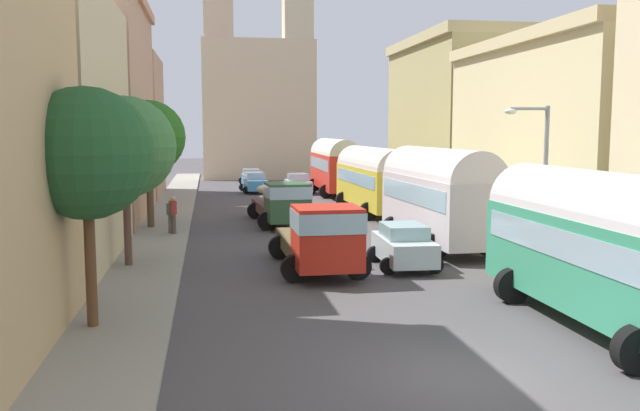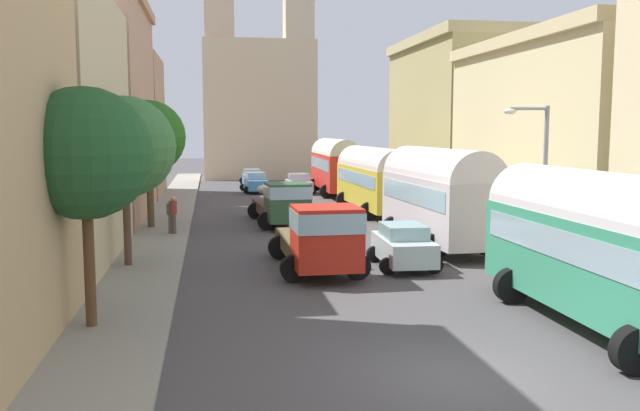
% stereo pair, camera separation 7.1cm
% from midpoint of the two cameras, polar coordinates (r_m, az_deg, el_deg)
% --- Properties ---
extents(ground_plane, '(154.00, 154.00, 0.00)m').
position_cam_midpoint_polar(ground_plane, '(39.94, -2.23, -0.61)').
color(ground_plane, '#4B484A').
extents(sidewalk_left, '(2.50, 70.00, 0.14)m').
position_cam_midpoint_polar(sidewalk_left, '(39.69, -12.67, -0.71)').
color(sidewalk_left, gray).
rests_on(sidewalk_left, ground).
extents(sidewalk_right, '(2.50, 70.00, 0.14)m').
position_cam_midpoint_polar(sidewalk_right, '(41.46, 7.76, -0.31)').
color(sidewalk_right, '#AEA69C').
rests_on(sidewalk_right, ground).
extents(building_left_1, '(4.45, 11.34, 9.86)m').
position_cam_midpoint_polar(building_left_1, '(26.22, -22.26, 5.97)').
color(building_left_1, '#CBBA90').
rests_on(building_left_1, ground).
extents(building_left_2, '(4.91, 13.09, 12.16)m').
position_cam_midpoint_polar(building_left_2, '(39.07, -18.10, 7.88)').
color(building_left_2, tan).
rests_on(building_left_2, ground).
extents(building_left_3, '(4.98, 9.56, 10.23)m').
position_cam_midpoint_polar(building_left_3, '(51.27, -16.29, 6.44)').
color(building_left_3, tan).
rests_on(building_left_3, ground).
extents(building_right_1, '(5.78, 14.36, 9.22)m').
position_cam_midpoint_polar(building_right_1, '(32.99, 19.85, 5.57)').
color(building_right_1, beige).
rests_on(building_right_1, ground).
extents(building_right_2, '(5.82, 13.27, 11.01)m').
position_cam_midpoint_polar(building_right_2, '(45.85, 11.22, 7.12)').
color(building_right_2, tan).
rests_on(building_right_2, ground).
extents(distant_church, '(11.09, 6.52, 21.93)m').
position_cam_midpoint_polar(distant_church, '(68.40, -5.33, 9.09)').
color(distant_church, beige).
rests_on(distant_church, ground).
extents(parked_bus_0, '(3.20, 9.19, 3.93)m').
position_cam_midpoint_polar(parked_bus_0, '(17.81, 23.26, -2.99)').
color(parked_bus_0, '#399973').
rests_on(parked_bus_0, ground).
extents(parked_bus_1, '(3.48, 8.35, 4.19)m').
position_cam_midpoint_polar(parked_bus_1, '(28.49, 10.02, 1.10)').
color(parked_bus_1, silver).
rests_on(parked_bus_1, ground).
extents(parked_bus_2, '(3.39, 10.04, 3.91)m').
position_cam_midpoint_polar(parked_bus_2, '(39.70, 4.56, 2.45)').
color(parked_bus_2, gold).
rests_on(parked_bus_2, ground).
extents(parked_bus_3, '(3.32, 9.87, 4.23)m').
position_cam_midpoint_polar(parked_bus_3, '(51.12, 1.17, 3.61)').
color(parked_bus_3, red).
rests_on(parked_bus_3, ground).
extents(cargo_truck_0, '(3.07, 6.67, 2.48)m').
position_cam_midpoint_polar(cargo_truck_0, '(22.95, -0.02, -2.67)').
color(cargo_truck_0, red).
rests_on(cargo_truck_0, ground).
extents(cargo_truck_1, '(3.17, 7.45, 2.34)m').
position_cam_midpoint_polar(cargo_truck_1, '(34.33, -3.33, 0.28)').
color(cargo_truck_1, '#2E5232').
rests_on(cargo_truck_1, ground).
extents(car_0, '(2.36, 4.45, 1.59)m').
position_cam_midpoint_polar(car_0, '(52.90, -5.64, 1.98)').
color(car_0, '#3D8DCA').
rests_on(car_0, ground).
extents(car_1, '(2.21, 4.16, 1.43)m').
position_cam_midpoint_polar(car_1, '(60.06, -5.92, 2.45)').
color(car_1, '#4295C9').
rests_on(car_1, ground).
extents(car_2, '(2.31, 3.68, 1.58)m').
position_cam_midpoint_polar(car_2, '(24.23, 7.07, -3.42)').
color(car_2, silver).
rests_on(car_2, ground).
extents(car_3, '(2.33, 3.93, 1.54)m').
position_cam_midpoint_polar(car_3, '(51.87, -1.91, 1.89)').
color(car_3, silver).
rests_on(car_3, ground).
extents(pedestrian_0, '(0.36, 0.36, 1.90)m').
position_cam_midpoint_polar(pedestrian_0, '(31.59, -12.46, -0.64)').
color(pedestrian_0, brown).
rests_on(pedestrian_0, ground).
extents(pedestrian_1, '(0.40, 0.40, 1.76)m').
position_cam_midpoint_polar(pedestrian_1, '(31.87, -12.69, -0.77)').
color(pedestrian_1, slate).
rests_on(pedestrian_1, ground).
extents(streetlamp_near, '(1.66, 0.28, 5.76)m').
position_cam_midpoint_polar(streetlamp_near, '(24.32, 18.09, 2.71)').
color(streetlamp_near, gray).
rests_on(streetlamp_near, ground).
extents(roadside_tree_0, '(3.21, 3.21, 5.99)m').
position_cam_midpoint_polar(roadside_tree_0, '(17.01, -19.43, 4.16)').
color(roadside_tree_0, brown).
rests_on(roadside_tree_0, ground).
extents(roadside_tree_1, '(3.57, 3.57, 6.14)m').
position_cam_midpoint_polar(roadside_tree_1, '(24.46, -16.39, 4.80)').
color(roadside_tree_1, brown).
rests_on(roadside_tree_1, ground).
extents(roadside_tree_2, '(3.59, 3.59, 6.39)m').
position_cam_midpoint_polar(roadside_tree_2, '(33.86, -14.48, 5.65)').
color(roadside_tree_2, brown).
rests_on(roadside_tree_2, ground).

